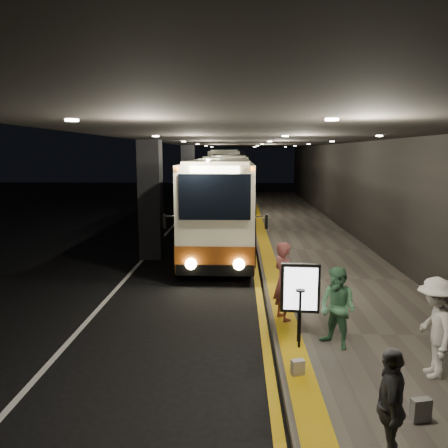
{
  "coord_description": "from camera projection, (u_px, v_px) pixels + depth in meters",
  "views": [
    {
      "loc": [
        1.78,
        -11.98,
        3.95
      ],
      "look_at": [
        1.3,
        1.66,
        1.7
      ],
      "focal_mm": 35.0,
      "sensor_mm": 36.0,
      "label": 1
    }
  ],
  "objects": [
    {
      "name": "ground",
      "position": [
        177.0,
        291.0,
        12.52
      ],
      "size": [
        90.0,
        90.0,
        0.0
      ],
      "primitive_type": "plane",
      "color": "black"
    },
    {
      "name": "lane_line_white",
      "position": [
        150.0,
        252.0,
        17.51
      ],
      "size": [
        0.12,
        50.0,
        0.01
      ],
      "primitive_type": "cube",
      "color": "silver",
      "rests_on": "ground"
    },
    {
      "name": "kerb_stripe_yellow",
      "position": [
        253.0,
        252.0,
        17.37
      ],
      "size": [
        0.18,
        50.0,
        0.01
      ],
      "primitive_type": "cube",
      "color": "gold",
      "rests_on": "ground"
    },
    {
      "name": "sidewalk",
      "position": [
        314.0,
        251.0,
        17.27
      ],
      "size": [
        4.5,
        50.0,
        0.15
      ],
      "primitive_type": "cube",
      "color": "#514C44",
      "rests_on": "ground"
    },
    {
      "name": "tactile_strip",
      "position": [
        266.0,
        249.0,
        17.33
      ],
      "size": [
        0.5,
        50.0,
        0.01
      ],
      "primitive_type": "cube",
      "color": "gold",
      "rests_on": "sidewalk"
    },
    {
      "name": "terminal_wall",
      "position": [
        375.0,
        177.0,
        16.72
      ],
      "size": [
        0.1,
        50.0,
        6.0
      ],
      "primitive_type": "cube",
      "color": "black",
      "rests_on": "ground"
    },
    {
      "name": "support_columns",
      "position": [
        151.0,
        200.0,
        16.16
      ],
      "size": [
        0.8,
        24.8,
        4.4
      ],
      "color": "black",
      "rests_on": "ground"
    },
    {
      "name": "canopy",
      "position": [
        259.0,
        135.0,
        16.62
      ],
      "size": [
        9.0,
        50.0,
        0.4
      ],
      "primitive_type": "cube",
      "color": "black",
      "rests_on": "support_columns"
    },
    {
      "name": "coach_main",
      "position": [
        222.0,
        206.0,
        18.21
      ],
      "size": [
        2.39,
        11.51,
        3.58
      ],
      "rotation": [
        0.0,
        0.0,
        -0.0
      ],
      "color": "#ECE5C5",
      "rests_on": "ground"
    },
    {
      "name": "coach_second",
      "position": [
        229.0,
        188.0,
        27.5
      ],
      "size": [
        2.74,
        11.62,
        3.63
      ],
      "rotation": [
        0.0,
        0.0,
        -0.03
      ],
      "color": "#ECE5C5",
      "rests_on": "ground"
    },
    {
      "name": "coach_third",
      "position": [
        229.0,
        173.0,
        42.21
      ],
      "size": [
        3.2,
        12.94,
        4.04
      ],
      "rotation": [
        0.0,
        0.0,
        -0.04
      ],
      "color": "#ECE5C5",
      "rests_on": "ground"
    },
    {
      "name": "passenger_boarding",
      "position": [
        284.0,
        281.0,
        9.91
      ],
      "size": [
        0.67,
        0.78,
        1.82
      ],
      "primitive_type": "imported",
      "rotation": [
        0.0,
        0.0,
        1.99
      ],
      "color": "#A64F4D",
      "rests_on": "sidewalk"
    },
    {
      "name": "passenger_waiting_green",
      "position": [
        338.0,
        308.0,
        8.5
      ],
      "size": [
        0.88,
        0.91,
        1.61
      ],
      "primitive_type": "imported",
      "rotation": [
        0.0,
        0.0,
        -0.85
      ],
      "color": "#47815B",
      "rests_on": "sidewalk"
    },
    {
      "name": "passenger_waiting_white",
      "position": [
        435.0,
        328.0,
        7.38
      ],
      "size": [
        0.65,
        1.18,
        1.74
      ],
      "primitive_type": "imported",
      "rotation": [
        0.0,
        0.0,
        -1.69
      ],
      "color": "beige",
      "rests_on": "sidewalk"
    },
    {
      "name": "passenger_waiting_grey",
      "position": [
        390.0,
        407.0,
        5.28
      ],
      "size": [
        0.66,
        0.97,
        1.52
      ],
      "primitive_type": "imported",
      "rotation": [
        0.0,
        0.0,
        -1.82
      ],
      "color": "#56585C",
      "rests_on": "sidewalk"
    },
    {
      "name": "bag_polka",
      "position": [
        421.0,
        410.0,
        6.21
      ],
      "size": [
        0.3,
        0.18,
        0.34
      ],
      "primitive_type": "cube",
      "rotation": [
        0.0,
        0.0,
        0.23
      ],
      "color": "black",
      "rests_on": "sidewalk"
    },
    {
      "name": "bag_plain",
      "position": [
        298.0,
        368.0,
        7.51
      ],
      "size": [
        0.25,
        0.19,
        0.28
      ],
      "primitive_type": "cube",
      "rotation": [
        0.0,
        0.0,
        0.34
      ],
      "color": "#B0A9A5",
      "rests_on": "sidewalk"
    },
    {
      "name": "info_sign",
      "position": [
        300.0,
        290.0,
        8.67
      ],
      "size": [
        0.78,
        0.18,
        1.63
      ],
      "rotation": [
        0.0,
        0.0,
        -0.08
      ],
      "color": "black",
      "rests_on": "sidewalk"
    },
    {
      "name": "stanchion_post",
      "position": [
        300.0,
        319.0,
        8.49
      ],
      "size": [
        0.05,
        0.05,
        1.17
      ],
      "primitive_type": "cylinder",
      "color": "black",
      "rests_on": "sidewalk"
    }
  ]
}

